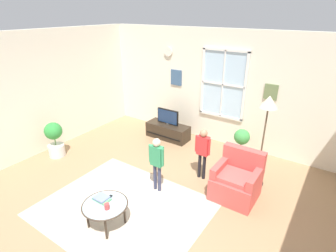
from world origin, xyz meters
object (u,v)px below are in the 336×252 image
Objects in this scene: coffee_table at (105,206)px; television at (168,117)px; potted_plant_by_window at (241,142)px; cup at (107,206)px; armchair at (237,181)px; potted_plant_corner at (55,138)px; person_green_shirt at (157,159)px; person_red_shirt at (203,148)px; floor_lamp at (268,111)px; tv_stand at (168,131)px; book_stack at (102,198)px; remote_near_books at (109,198)px.

television is at bearing 107.09° from coffee_table.
cup is at bearing -104.99° from potted_plant_by_window.
armchair is 4.11m from potted_plant_corner.
person_green_shirt is 2.24m from potted_plant_by_window.
floor_lamp is at bearing 24.08° from person_red_shirt.
cup is at bearing -71.51° from tv_stand.
cup reaches higher than book_stack.
coffee_table is at bearing -22.56° from book_stack.
potted_plant_by_window is 0.85× the size of potted_plant_corner.
person_green_shirt reaches higher than remote_near_books.
book_stack is at bearing -19.37° from potted_plant_corner.
remote_near_books is at bearing -99.64° from person_green_shirt.
remote_near_books is 0.13× the size of person_green_shirt.
potted_plant_corner is at bearing -161.22° from person_red_shirt.
tv_stand is 2.02m from person_red_shirt.
armchair is at bearing -11.61° from person_red_shirt.
potted_plant_by_window is at bearing 2.66° from television.
television is 6.69× the size of cup.
coffee_table is 5.08× the size of remote_near_books.
coffee_table is at bearing -127.46° from armchair.
coffee_table is 2.64× the size of book_stack.
floor_lamp reaches higher than person_green_shirt.
book_stack is (0.85, -3.10, 0.24)m from tv_stand.
person_red_shirt is 0.60× the size of floor_lamp.
tv_stand is 2.30m from person_green_shirt.
tv_stand is at bearing 106.87° from remote_near_books.
potted_plant_by_window is at bearing 33.05° from potted_plant_corner.
person_red_shirt reaches higher than cup.
armchair is at bearing 49.48° from book_stack.
potted_plant_corner is 4.60m from floor_lamp.
person_red_shirt reaches higher than armchair.
tv_stand is 8.21× the size of remote_near_books.
person_green_shirt is at bearing -139.69° from floor_lamp.
book_stack is (-0.12, 0.05, 0.05)m from coffee_table.
book_stack is 0.15× the size of floor_lamp.
potted_plant_corner is (-4.00, -0.93, 0.12)m from armchair.
cup reaches higher than tv_stand.
coffee_table is at bearing -96.05° from person_green_shirt.
potted_plant_by_window is at bearing 70.89° from book_stack.
floor_lamp is at bearing 56.54° from coffee_table.
remote_near_books is 2.65m from potted_plant_corner.
television is 0.74× the size of potted_plant_corner.
potted_plant_corner is (-3.21, -1.09, -0.23)m from person_red_shirt.
person_green_shirt reaches higher than coffee_table.
person_green_shirt is at bearing -121.37° from person_red_shirt.
tv_stand is at bearing 105.28° from book_stack.
book_stack is 0.11m from remote_near_books.
person_green_shirt is at bearing -112.69° from potted_plant_by_window.
floor_lamp is at bearing -50.96° from potted_plant_by_window.
cup is (0.10, -0.05, 0.07)m from coffee_table.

